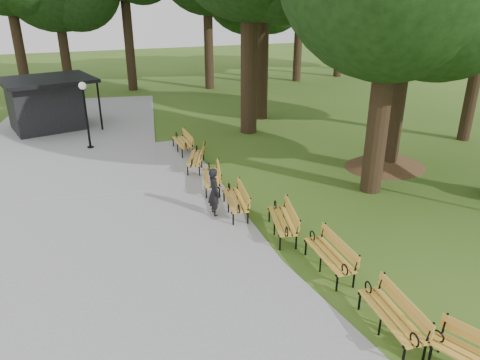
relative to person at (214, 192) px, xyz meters
name	(u,v)px	position (x,y,z in m)	size (l,w,h in m)	color
ground	(285,258)	(0.96, -3.00, -0.78)	(100.00, 100.00, 0.00)	#375B1A
path	(115,231)	(-3.04, 0.00, -0.75)	(12.00, 38.00, 0.06)	gray
person	(214,192)	(0.00, 0.00, 0.00)	(0.57, 0.37, 1.55)	black
kiosk	(45,104)	(-4.92, 12.17, 0.52)	(4.13, 3.59, 2.59)	black
lamp_post	(84,101)	(-3.17, 8.16, 1.36)	(0.32, 0.32, 2.95)	black
dirt_mound	(386,158)	(7.64, 1.60, -0.39)	(2.78, 2.78, 0.77)	#47301C
bench_1	(391,315)	(1.66, -6.29, -0.34)	(1.90, 0.64, 0.88)	gold
bench_2	(329,255)	(1.69, -3.90, -0.34)	(1.90, 0.64, 0.88)	gold
bench_3	(282,221)	(1.41, -1.86, -0.34)	(1.90, 0.64, 0.88)	gold
bench_4	(235,200)	(0.64, -0.11, -0.34)	(1.90, 0.64, 0.88)	gold
bench_5	(212,178)	(0.52, 1.94, -0.34)	(1.90, 0.64, 0.88)	gold
bench_6	(196,158)	(0.55, 4.09, -0.34)	(1.90, 0.64, 0.88)	gold
bench_7	(182,143)	(0.55, 6.21, -0.34)	(1.90, 0.64, 0.88)	gold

